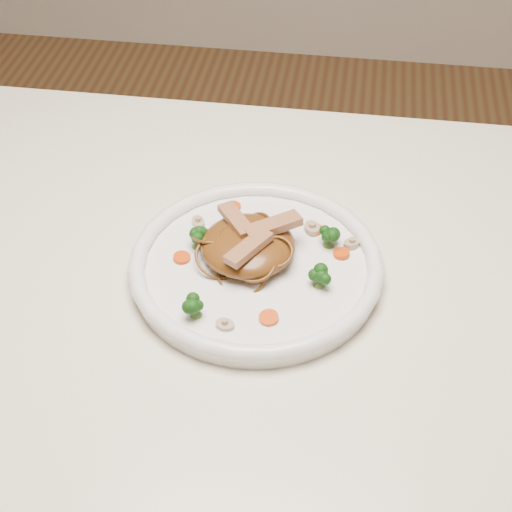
# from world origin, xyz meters

# --- Properties ---
(table) EXTENTS (1.20, 0.80, 0.75)m
(table) POSITION_xyz_m (0.00, 0.00, 0.65)
(table) COLOR beige
(table) RESTS_ON ground
(plate) EXTENTS (0.36, 0.36, 0.02)m
(plate) POSITION_xyz_m (0.02, 0.02, 0.76)
(plate) COLOR white
(plate) RESTS_ON table
(noodle_mound) EXTENTS (0.15, 0.15, 0.04)m
(noodle_mound) POSITION_xyz_m (0.00, 0.04, 0.78)
(noodle_mound) COLOR #613412
(noodle_mound) RESTS_ON plate
(chicken_a) EXTENTS (0.07, 0.06, 0.01)m
(chicken_a) POSITION_xyz_m (0.03, 0.05, 0.80)
(chicken_a) COLOR #B07D53
(chicken_a) RESTS_ON noodle_mound
(chicken_b) EXTENTS (0.05, 0.06, 0.01)m
(chicken_b) POSITION_xyz_m (-0.01, 0.06, 0.80)
(chicken_b) COLOR #B07D53
(chicken_b) RESTS_ON noodle_mound
(chicken_c) EXTENTS (0.05, 0.06, 0.01)m
(chicken_c) POSITION_xyz_m (0.01, 0.01, 0.80)
(chicken_c) COLOR #B07D53
(chicken_c) RESTS_ON noodle_mound
(broccoli_0) EXTENTS (0.04, 0.04, 0.03)m
(broccoli_0) POSITION_xyz_m (0.10, 0.07, 0.78)
(broccoli_0) COLOR #14460E
(broccoli_0) RESTS_ON plate
(broccoli_1) EXTENTS (0.04, 0.04, 0.03)m
(broccoli_1) POSITION_xyz_m (-0.06, 0.04, 0.78)
(broccoli_1) COLOR #14460E
(broccoli_1) RESTS_ON plate
(broccoli_2) EXTENTS (0.03, 0.03, 0.03)m
(broccoli_2) POSITION_xyz_m (-0.04, -0.07, 0.78)
(broccoli_2) COLOR #14460E
(broccoli_2) RESTS_ON plate
(broccoli_3) EXTENTS (0.03, 0.03, 0.03)m
(broccoli_3) POSITION_xyz_m (0.09, -0.00, 0.78)
(broccoli_3) COLOR #14460E
(broccoli_3) RESTS_ON plate
(carrot_0) EXTENTS (0.03, 0.03, 0.00)m
(carrot_0) POSITION_xyz_m (0.08, 0.09, 0.77)
(carrot_0) COLOR #EB4C08
(carrot_0) RESTS_ON plate
(carrot_1) EXTENTS (0.02, 0.02, 0.00)m
(carrot_1) POSITION_xyz_m (-0.07, 0.02, 0.77)
(carrot_1) COLOR #EB4C08
(carrot_1) RESTS_ON plate
(carrot_2) EXTENTS (0.02, 0.02, 0.00)m
(carrot_2) POSITION_xyz_m (0.12, 0.05, 0.77)
(carrot_2) COLOR #EB4C08
(carrot_2) RESTS_ON plate
(carrot_3) EXTENTS (0.02, 0.02, 0.00)m
(carrot_3) POSITION_xyz_m (-0.03, 0.13, 0.77)
(carrot_3) COLOR #EB4C08
(carrot_3) RESTS_ON plate
(carrot_4) EXTENTS (0.03, 0.03, 0.00)m
(carrot_4) POSITION_xyz_m (0.04, -0.06, 0.77)
(carrot_4) COLOR #EB4C08
(carrot_4) RESTS_ON plate
(mushroom_0) EXTENTS (0.02, 0.02, 0.01)m
(mushroom_0) POSITION_xyz_m (-0.00, -0.08, 0.77)
(mushroom_0) COLOR #BBA68C
(mushroom_0) RESTS_ON plate
(mushroom_1) EXTENTS (0.03, 0.03, 0.01)m
(mushroom_1) POSITION_xyz_m (0.13, 0.07, 0.77)
(mushroom_1) COLOR #BBA68C
(mushroom_1) RESTS_ON plate
(mushroom_2) EXTENTS (0.03, 0.03, 0.01)m
(mushroom_2) POSITION_xyz_m (-0.07, 0.09, 0.77)
(mushroom_2) COLOR #BBA68C
(mushroom_2) RESTS_ON plate
(mushroom_3) EXTENTS (0.03, 0.03, 0.01)m
(mushroom_3) POSITION_xyz_m (0.08, 0.10, 0.77)
(mushroom_3) COLOR #BBA68C
(mushroom_3) RESTS_ON plate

